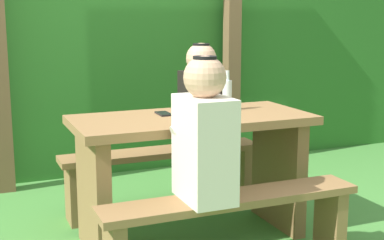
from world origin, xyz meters
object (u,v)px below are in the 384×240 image
at_px(picnic_table, 192,156).
at_px(person_white_shirt, 204,135).
at_px(bench_far, 162,167).
at_px(person_black_coat, 201,99).
at_px(bottle_right, 227,94).
at_px(cell_phone, 164,114).
at_px(bench_near, 232,218).
at_px(drinking_glass, 181,108).
at_px(bottle_left, 195,99).

bearing_deg(picnic_table, person_white_shirt, -106.39).
distance_m(bench_far, person_black_coat, 0.54).
xyz_separation_m(bottle_right, cell_phone, (-0.41, 0.02, -0.10)).
bearing_deg(bench_near, person_white_shirt, 178.78).
xyz_separation_m(person_black_coat, drinking_glass, (-0.33, -0.46, 0.03)).
xyz_separation_m(bench_near, drinking_glass, (-0.04, 0.60, 0.49)).
height_order(drinking_glass, bottle_left, bottle_left).
relative_size(drinking_glass, cell_phone, 0.54).
xyz_separation_m(bench_far, cell_phone, (-0.14, -0.43, 0.45)).
relative_size(bottle_left, cell_phone, 1.84).
xyz_separation_m(picnic_table, bench_near, (0.00, -0.53, -0.20)).
bearing_deg(bench_near, bottle_left, 89.11).
bearing_deg(person_black_coat, cell_phone, -135.32).
bearing_deg(bench_far, person_black_coat, -0.65).
relative_size(bench_far, person_white_shirt, 1.95).
xyz_separation_m(picnic_table, bench_far, (0.00, 0.53, -0.20)).
bearing_deg(bottle_left, bench_near, -90.89).
distance_m(picnic_table, person_white_shirt, 0.61).
relative_size(bottle_right, cell_phone, 1.77).
relative_size(picnic_table, drinking_glass, 18.39).
relative_size(bench_far, person_black_coat, 1.95).
relative_size(bench_near, person_black_coat, 1.95).
height_order(picnic_table, cell_phone, cell_phone).
distance_m(person_black_coat, drinking_glass, 0.56).
xyz_separation_m(picnic_table, drinking_glass, (-0.04, 0.07, 0.28)).
bearing_deg(drinking_glass, person_white_shirt, -100.69).
xyz_separation_m(bench_far, person_black_coat, (0.29, -0.00, 0.45)).
relative_size(bench_near, bench_far, 1.00).
height_order(drinking_glass, cell_phone, drinking_glass).
relative_size(bench_near, cell_phone, 10.00).
bearing_deg(bench_near, bottle_right, 66.34).
relative_size(picnic_table, bottle_right, 5.65).
distance_m(picnic_table, drinking_glass, 0.30).
height_order(person_white_shirt, bottle_right, person_white_shirt).
relative_size(person_white_shirt, drinking_glass, 9.45).
relative_size(picnic_table, bench_near, 1.00).
height_order(picnic_table, drinking_glass, drinking_glass).
height_order(picnic_table, bench_near, picnic_table).
bearing_deg(bench_near, bench_far, 90.00).
distance_m(picnic_table, person_black_coat, 0.65).
height_order(bench_near, bottle_left, bottle_left).
distance_m(picnic_table, bench_near, 0.57).
height_order(bench_far, person_black_coat, person_black_coat).
xyz_separation_m(bench_far, bottle_left, (0.01, -0.55, 0.55)).
xyz_separation_m(picnic_table, person_black_coat, (0.29, 0.53, 0.25)).
distance_m(person_white_shirt, cell_phone, 0.63).
relative_size(person_white_shirt, cell_phone, 5.14).
relative_size(person_black_coat, cell_phone, 5.14).
distance_m(bench_near, person_black_coat, 1.19).
distance_m(drinking_glass, cell_phone, 0.11).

